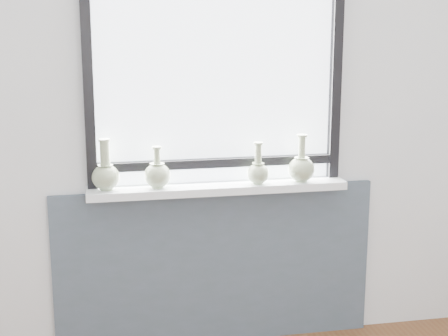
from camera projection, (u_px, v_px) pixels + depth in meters
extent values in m
cube|color=silver|center=(214.00, 103.00, 3.48)|extent=(3.60, 0.02, 2.60)
cube|color=#465063|center=(216.00, 266.00, 3.65)|extent=(1.70, 0.03, 0.86)
cube|color=white|center=(218.00, 188.00, 3.48)|extent=(1.32, 0.18, 0.04)
cube|color=black|center=(88.00, 82.00, 3.29)|extent=(0.05, 0.06, 1.05)
cube|color=black|center=(335.00, 77.00, 3.53)|extent=(0.05, 0.06, 1.05)
cube|color=black|center=(216.00, 163.00, 3.50)|extent=(1.20, 0.05, 0.04)
cube|color=white|center=(215.00, 84.00, 3.44)|extent=(1.20, 0.01, 1.00)
cylinder|color=#9EAE86|center=(106.00, 189.00, 3.37)|extent=(0.06, 0.06, 0.01)
ellipsoid|color=#9EAE86|center=(106.00, 177.00, 3.36)|extent=(0.14, 0.14, 0.13)
cone|color=#9EAE86|center=(105.00, 168.00, 3.34)|extent=(0.08, 0.08, 0.03)
cylinder|color=#9EAE86|center=(105.00, 155.00, 3.33)|extent=(0.05, 0.05, 0.14)
cylinder|color=#9EAE86|center=(104.00, 140.00, 3.31)|extent=(0.06, 0.06, 0.01)
cylinder|color=#9EAE86|center=(158.00, 187.00, 3.41)|extent=(0.06, 0.06, 0.01)
ellipsoid|color=#9EAE86|center=(157.00, 175.00, 3.40)|extent=(0.13, 0.13, 0.12)
cone|color=#9EAE86|center=(157.00, 166.00, 3.39)|extent=(0.07, 0.07, 0.03)
cylinder|color=#9EAE86|center=(157.00, 158.00, 3.38)|extent=(0.03, 0.03, 0.09)
cylinder|color=#9EAE86|center=(157.00, 148.00, 3.37)|extent=(0.05, 0.05, 0.01)
cylinder|color=#9EAE86|center=(258.00, 183.00, 3.49)|extent=(0.05, 0.05, 0.01)
ellipsoid|color=#9EAE86|center=(258.00, 174.00, 3.48)|extent=(0.11, 0.11, 0.10)
cone|color=#9EAE86|center=(258.00, 166.00, 3.47)|extent=(0.06, 0.06, 0.03)
cylinder|color=#9EAE86|center=(258.00, 156.00, 3.46)|extent=(0.03, 0.03, 0.11)
cylinder|color=#9EAE86|center=(258.00, 143.00, 3.44)|extent=(0.05, 0.05, 0.01)
cylinder|color=#9EAE86|center=(301.00, 181.00, 3.53)|extent=(0.06, 0.06, 0.01)
ellipsoid|color=#9EAE86|center=(301.00, 169.00, 3.52)|extent=(0.14, 0.14, 0.13)
cone|color=#9EAE86|center=(302.00, 160.00, 3.51)|extent=(0.08, 0.08, 0.03)
cylinder|color=#9EAE86|center=(302.00, 149.00, 3.50)|extent=(0.04, 0.04, 0.13)
cylinder|color=#9EAE86|center=(302.00, 136.00, 3.48)|extent=(0.05, 0.05, 0.01)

